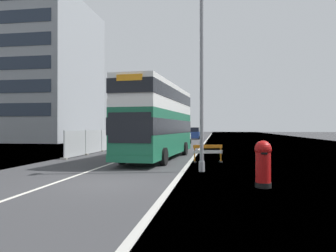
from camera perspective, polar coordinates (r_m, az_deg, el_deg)
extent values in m
cube|color=#38383A|center=(12.33, -10.68, -10.39)|extent=(140.00, 280.00, 0.10)
cube|color=#B2AFA8|center=(11.75, 0.89, -10.67)|extent=(0.24, 196.00, 0.01)
cube|color=silver|center=(13.14, -19.24, -9.55)|extent=(0.16, 168.00, 0.01)
cube|color=#196042|center=(21.11, -1.70, -1.25)|extent=(3.36, 11.45, 2.81)
cube|color=silver|center=(21.14, -1.70, 3.09)|extent=(3.36, 11.45, 0.40)
cube|color=silver|center=(21.21, -1.70, 5.48)|extent=(3.32, 11.33, 1.37)
cube|color=black|center=(21.10, -1.70, -0.11)|extent=(3.39, 11.56, 0.90)
cube|color=black|center=(21.21, -1.70, 5.48)|extent=(3.38, 11.51, 0.75)
cube|color=black|center=(15.70, -7.07, -0.32)|extent=(2.27, 0.24, 1.54)
cube|color=orange|center=(15.90, -7.07, 8.78)|extent=(1.36, 0.17, 0.32)
cube|color=#196042|center=(21.16, -1.70, -4.57)|extent=(3.39, 11.56, 0.36)
cylinder|color=black|center=(18.24, -8.34, -5.35)|extent=(0.38, 1.02, 1.00)
cylinder|color=black|center=(17.48, -0.77, -5.58)|extent=(0.38, 1.02, 1.00)
cylinder|color=black|center=(24.48, -2.60, -4.05)|extent=(0.38, 1.02, 1.00)
cylinder|color=black|center=(23.92, 3.10, -4.14)|extent=(0.38, 1.02, 1.00)
cylinder|color=gray|center=(15.25, 6.15, 8.99)|extent=(0.18, 0.18, 9.14)
cylinder|color=gray|center=(15.17, 6.16, -7.34)|extent=(0.29, 0.29, 0.50)
cylinder|color=black|center=(11.71, 16.94, -10.23)|extent=(0.57, 0.57, 0.18)
cylinder|color=#AD0F0F|center=(11.61, 16.94, -6.92)|extent=(0.53, 0.53, 1.18)
sphere|color=#AD0F0F|center=(11.56, 16.93, -4.01)|extent=(0.59, 0.59, 0.59)
cube|color=black|center=(11.30, 17.13, -4.81)|extent=(0.22, 0.03, 0.07)
cube|color=orange|center=(19.06, 7.25, -3.73)|extent=(1.75, 0.46, 0.20)
cube|color=white|center=(19.08, 7.26, -4.69)|extent=(1.75, 0.46, 0.20)
cube|color=orange|center=(18.96, 4.88, -5.21)|extent=(0.08, 0.08, 0.97)
cube|color=black|center=(19.00, 4.88, -6.54)|extent=(0.23, 0.46, 0.08)
cube|color=orange|center=(19.26, 9.59, -5.13)|extent=(0.08, 0.08, 0.97)
cube|color=black|center=(19.30, 9.59, -6.44)|extent=(0.23, 0.46, 0.08)
cube|color=#A8AAAD|center=(23.24, -16.53, -3.09)|extent=(0.04, 3.26, 1.83)
cube|color=#A8AAAD|center=(26.35, -13.36, -2.76)|extent=(0.04, 3.26, 1.83)
cube|color=#A8AAAD|center=(29.53, -10.87, -2.49)|extent=(0.04, 3.26, 1.83)
cube|color=#A8AAAD|center=(32.75, -8.87, -2.27)|extent=(0.04, 3.26, 1.83)
cube|color=#A8AAAD|center=(36.00, -7.23, -2.09)|extent=(0.04, 3.26, 1.83)
cube|color=#A8AAAD|center=(39.28, -5.86, -1.94)|extent=(0.04, 3.26, 1.83)
cylinder|color=#939699|center=(21.72, -18.45, -3.29)|extent=(0.06, 0.06, 1.93)
cube|color=gray|center=(21.79, -18.45, -5.67)|extent=(0.44, 0.20, 0.12)
cylinder|color=#939699|center=(24.79, -14.85, -2.92)|extent=(0.06, 0.06, 1.93)
cube|color=gray|center=(24.85, -14.85, -5.00)|extent=(0.44, 0.20, 0.12)
cylinder|color=#939699|center=(27.93, -12.05, -2.62)|extent=(0.06, 0.06, 1.93)
cube|color=gray|center=(27.99, -12.05, -4.47)|extent=(0.44, 0.20, 0.12)
cylinder|color=#939699|center=(31.13, -9.82, -2.38)|extent=(0.06, 0.06, 1.93)
cube|color=gray|center=(31.18, -9.82, -4.04)|extent=(0.44, 0.20, 0.12)
cylinder|color=#939699|center=(34.37, -8.01, -2.18)|extent=(0.06, 0.06, 1.93)
cube|color=gray|center=(34.41, -8.01, -3.69)|extent=(0.44, 0.20, 0.12)
cylinder|color=#939699|center=(37.64, -6.52, -2.01)|extent=(0.06, 0.06, 1.93)
cube|color=gray|center=(37.68, -6.52, -3.39)|extent=(0.44, 0.20, 0.12)
cylinder|color=#939699|center=(40.92, -5.26, -1.87)|extent=(0.06, 0.06, 1.93)
cube|color=gray|center=(40.96, -5.26, -3.14)|extent=(0.44, 0.20, 0.12)
cube|color=silver|center=(39.70, 2.71, -2.21)|extent=(1.73, 3.87, 1.17)
cube|color=black|center=(39.68, 2.71, -0.90)|extent=(1.59, 2.13, 0.65)
cylinder|color=black|center=(40.83, 4.10, -2.81)|extent=(0.20, 0.60, 0.60)
cylinder|color=black|center=(41.01, 1.69, -2.80)|extent=(0.20, 0.60, 0.60)
cylinder|color=black|center=(38.44, 3.81, -2.97)|extent=(0.20, 0.60, 0.60)
cylinder|color=black|center=(38.63, 1.25, -2.96)|extent=(0.20, 0.60, 0.60)
cube|color=gray|center=(49.63, 0.34, -1.76)|extent=(1.80, 4.04, 1.28)
cube|color=black|center=(49.62, 0.34, -0.56)|extent=(1.66, 2.22, 0.80)
cylinder|color=black|center=(50.77, 1.55, -2.31)|extent=(0.20, 0.60, 0.60)
cylinder|color=black|center=(51.03, -0.46, -2.30)|extent=(0.20, 0.60, 0.60)
cylinder|color=black|center=(48.29, 1.18, -2.42)|extent=(0.20, 0.60, 0.60)
cylinder|color=black|center=(48.56, -0.93, -2.40)|extent=(0.20, 0.60, 0.60)
cube|color=navy|center=(57.07, 4.85, -1.63)|extent=(1.82, 4.45, 1.14)
cube|color=black|center=(57.06, 4.85, -0.66)|extent=(1.68, 2.45, 0.79)
cylinder|color=black|center=(58.41, 5.84, -2.04)|extent=(0.20, 0.60, 0.60)
cylinder|color=black|center=(58.53, 4.05, -2.04)|extent=(0.20, 0.60, 0.60)
cylinder|color=black|center=(55.65, 5.69, -2.13)|extent=(0.20, 0.60, 0.60)
cylinder|color=black|center=(55.78, 3.82, -2.13)|extent=(0.20, 0.60, 0.60)
cylinder|color=#4C3D2D|center=(56.83, -7.64, -0.31)|extent=(0.32, 0.32, 4.14)
cylinder|color=#4C3D2D|center=(56.52, -7.13, 1.30)|extent=(1.27, 0.47, 1.92)
cylinder|color=#4C3D2D|center=(57.28, -7.64, 1.47)|extent=(0.39, 0.95, 1.36)
cylinder|color=#4C3D2D|center=(56.96, -8.20, 1.04)|extent=(1.22, 0.19, 1.87)
cylinder|color=#4C3D2D|center=(55.99, -7.73, 0.86)|extent=(0.43, 1.76, 1.30)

